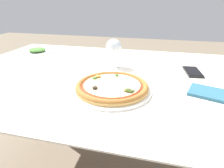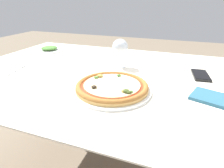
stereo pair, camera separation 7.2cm
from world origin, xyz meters
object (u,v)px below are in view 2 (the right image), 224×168
object	(u,v)px
cell_phone	(200,75)
fork	(18,69)
pizza_plate	(112,87)
wine_glass_far_left	(120,48)
dining_table	(103,87)
side_plate	(50,49)

from	to	relation	value
cell_phone	fork	bearing A→B (deg)	-165.87
pizza_plate	wine_glass_far_left	bearing A→B (deg)	102.14
wine_glass_far_left	fork	bearing A→B (deg)	-154.94
fork	wine_glass_far_left	distance (m)	0.54
fork	dining_table	bearing A→B (deg)	14.63
cell_phone	side_plate	bearing A→B (deg)	171.40
pizza_plate	wine_glass_far_left	distance (m)	0.31
cell_phone	dining_table	bearing A→B (deg)	-166.33
dining_table	cell_phone	world-z (taller)	cell_phone
side_plate	cell_phone	bearing A→B (deg)	-8.60
pizza_plate	cell_phone	size ratio (longest dim) A/B	2.04
fork	wine_glass_far_left	world-z (taller)	wine_glass_far_left
dining_table	wine_glass_far_left	bearing A→B (deg)	64.38
wine_glass_far_left	cell_phone	world-z (taller)	wine_glass_far_left
wine_glass_far_left	side_plate	bearing A→B (deg)	165.72
dining_table	wine_glass_far_left	world-z (taller)	wine_glass_far_left
fork	cell_phone	distance (m)	0.91
wine_glass_far_left	cell_phone	size ratio (longest dim) A/B	0.97
dining_table	fork	bearing A→B (deg)	-165.37
pizza_plate	side_plate	bearing A→B (deg)	145.05
dining_table	side_plate	bearing A→B (deg)	153.21
wine_glass_far_left	cell_phone	distance (m)	0.41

